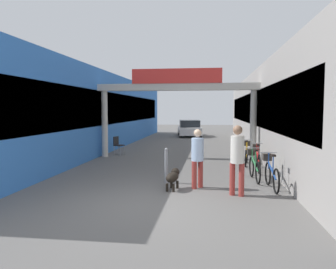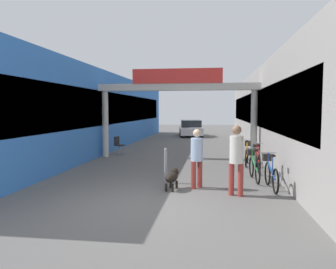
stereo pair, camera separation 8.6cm
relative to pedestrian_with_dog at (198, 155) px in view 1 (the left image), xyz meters
name	(u,v)px [view 1 (the left image)]	position (x,y,z in m)	size (l,w,h in m)	color
ground_plane	(143,206)	(-1.15, -1.85, -0.94)	(80.00, 80.00, 0.00)	#605E5B
storefront_left	(95,112)	(-6.24, 9.15, 1.11)	(3.00, 26.00, 4.09)	blue
storefront_right	(278,112)	(3.94, 9.15, 1.11)	(3.00, 26.00, 4.09)	#9E9993
arcade_sign_gateway	(177,96)	(-1.15, 5.53, 1.85)	(7.40, 0.47, 3.98)	beige
pedestrian_with_dog	(198,155)	(0.00, 0.00, 0.00)	(0.48, 0.48, 1.65)	#99332D
pedestrian_companion	(237,155)	(1.03, -0.68, 0.09)	(0.44, 0.44, 1.79)	#99332D
dog_on_leash	(173,177)	(-0.66, -0.24, -0.59)	(0.40, 0.78, 0.56)	black
bicycle_blue_nearest	(271,173)	(2.03, 0.26, -0.50)	(0.46, 1.69, 0.98)	black
bicycle_green_second	(254,166)	(1.71, 1.35, -0.50)	(0.46, 1.69, 0.98)	black
bicycle_red_third	(257,158)	(2.03, 2.93, -0.50)	(0.46, 1.69, 0.98)	black
bicycle_orange_farthest	(247,154)	(1.79, 4.21, -0.50)	(0.46, 1.68, 0.98)	black
bollard_post_metal	(166,165)	(-0.95, 0.51, -0.41)	(0.10, 0.10, 1.05)	gray
cafe_chair_black_nearer	(118,144)	(-4.08, 6.23, -0.40)	(0.51, 0.51, 0.89)	gray
parked_car_white	(189,128)	(-1.37, 17.81, -0.30)	(2.24, 4.19, 1.33)	silver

